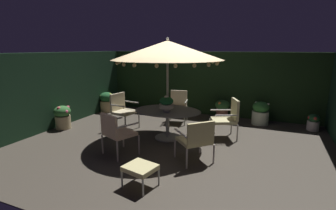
{
  "coord_description": "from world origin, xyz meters",
  "views": [
    {
      "loc": [
        2.13,
        -5.41,
        2.28
      ],
      "look_at": [
        -0.29,
        0.29,
        0.87
      ],
      "focal_mm": 26.82,
      "sensor_mm": 36.0,
      "label": 1
    }
  ],
  "objects_px": {
    "potted_plant_front_corner": "(63,116)",
    "potted_plant_back_left": "(107,102)",
    "patio_chair_east": "(228,116)",
    "patio_chair_north": "(116,131)",
    "patio_chair_south": "(122,108)",
    "centerpiece_planter": "(166,103)",
    "potted_plant_left_far": "(313,122)",
    "ottoman_footrest": "(140,169)",
    "potted_plant_back_right": "(260,113)",
    "patio_chair_northeast": "(196,138)",
    "patio_chair_southeast": "(178,104)",
    "potted_plant_right_near": "(222,109)",
    "patio_dining_table": "(168,115)",
    "patio_umbrella": "(168,50)"
  },
  "relations": [
    {
      "from": "patio_dining_table",
      "to": "patio_chair_southeast",
      "type": "height_order",
      "value": "patio_chair_southeast"
    },
    {
      "from": "ottoman_footrest",
      "to": "potted_plant_back_left",
      "type": "relative_size",
      "value": 0.8
    },
    {
      "from": "patio_umbrella",
      "to": "patio_dining_table",
      "type": "bearing_deg",
      "value": 142.91
    },
    {
      "from": "patio_chair_north",
      "to": "potted_plant_back_right",
      "type": "distance_m",
      "value": 4.55
    },
    {
      "from": "patio_chair_north",
      "to": "patio_chair_south",
      "type": "xyz_separation_m",
      "value": [
        -0.93,
        1.66,
        0.04
      ]
    },
    {
      "from": "centerpiece_planter",
      "to": "patio_chair_southeast",
      "type": "xyz_separation_m",
      "value": [
        -0.33,
        1.69,
        -0.41
      ]
    },
    {
      "from": "patio_chair_east",
      "to": "potted_plant_right_near",
      "type": "relative_size",
      "value": 1.59
    },
    {
      "from": "patio_umbrella",
      "to": "patio_chair_south",
      "type": "height_order",
      "value": "patio_umbrella"
    },
    {
      "from": "potted_plant_back_right",
      "to": "patio_umbrella",
      "type": "bearing_deg",
      "value": -133.68
    },
    {
      "from": "centerpiece_planter",
      "to": "potted_plant_right_near",
      "type": "relative_size",
      "value": 0.64
    },
    {
      "from": "ottoman_footrest",
      "to": "potted_plant_back_right",
      "type": "height_order",
      "value": "potted_plant_back_right"
    },
    {
      "from": "patio_chair_east",
      "to": "potted_plant_back_left",
      "type": "xyz_separation_m",
      "value": [
        -4.54,
        1.04,
        -0.2
      ]
    },
    {
      "from": "patio_chair_northeast",
      "to": "patio_chair_south",
      "type": "distance_m",
      "value": 2.93
    },
    {
      "from": "patio_chair_north",
      "to": "patio_chair_east",
      "type": "distance_m",
      "value": 2.87
    },
    {
      "from": "patio_chair_northeast",
      "to": "potted_plant_right_near",
      "type": "distance_m",
      "value": 3.41
    },
    {
      "from": "centerpiece_planter",
      "to": "potted_plant_back_right",
      "type": "relative_size",
      "value": 0.58
    },
    {
      "from": "centerpiece_planter",
      "to": "ottoman_footrest",
      "type": "relative_size",
      "value": 0.71
    },
    {
      "from": "patio_umbrella",
      "to": "potted_plant_right_near",
      "type": "distance_m",
      "value": 3.13
    },
    {
      "from": "centerpiece_planter",
      "to": "potted_plant_back_right",
      "type": "distance_m",
      "value": 3.24
    },
    {
      "from": "patio_chair_east",
      "to": "ottoman_footrest",
      "type": "height_order",
      "value": "patio_chair_east"
    },
    {
      "from": "patio_chair_northeast",
      "to": "patio_dining_table",
      "type": "bearing_deg",
      "value": 135.19
    },
    {
      "from": "potted_plant_back_right",
      "to": "patio_dining_table",
      "type": "bearing_deg",
      "value": -133.68
    },
    {
      "from": "centerpiece_planter",
      "to": "potted_plant_left_far",
      "type": "xyz_separation_m",
      "value": [
        3.51,
        2.35,
        -0.72
      ]
    },
    {
      "from": "potted_plant_right_near",
      "to": "potted_plant_back_left",
      "type": "bearing_deg",
      "value": -171.15
    },
    {
      "from": "patio_chair_north",
      "to": "potted_plant_back_left",
      "type": "height_order",
      "value": "patio_chair_north"
    },
    {
      "from": "patio_chair_northeast",
      "to": "patio_chair_south",
      "type": "relative_size",
      "value": 0.88
    },
    {
      "from": "potted_plant_back_left",
      "to": "patio_chair_east",
      "type": "bearing_deg",
      "value": -12.93
    },
    {
      "from": "patio_chair_north",
      "to": "centerpiece_planter",
      "type": "bearing_deg",
      "value": 63.11
    },
    {
      "from": "patio_chair_northeast",
      "to": "patio_chair_east",
      "type": "distance_m",
      "value": 1.75
    },
    {
      "from": "patio_chair_east",
      "to": "patio_chair_northeast",
      "type": "bearing_deg",
      "value": -100.57
    },
    {
      "from": "patio_chair_north",
      "to": "potted_plant_back_right",
      "type": "height_order",
      "value": "patio_chair_north"
    },
    {
      "from": "potted_plant_back_left",
      "to": "potted_plant_left_far",
      "type": "height_order",
      "value": "potted_plant_back_left"
    },
    {
      "from": "ottoman_footrest",
      "to": "patio_chair_southeast",
      "type": "bearing_deg",
      "value": 101.61
    },
    {
      "from": "potted_plant_front_corner",
      "to": "potted_plant_back_left",
      "type": "bearing_deg",
      "value": 91.14
    },
    {
      "from": "centerpiece_planter",
      "to": "potted_plant_left_far",
      "type": "height_order",
      "value": "centerpiece_planter"
    },
    {
      "from": "patio_chair_north",
      "to": "patio_chair_southeast",
      "type": "bearing_deg",
      "value": 84.2
    },
    {
      "from": "patio_dining_table",
      "to": "patio_chair_east",
      "type": "distance_m",
      "value": 1.55
    },
    {
      "from": "patio_chair_southeast",
      "to": "potted_plant_back_right",
      "type": "height_order",
      "value": "patio_chair_southeast"
    },
    {
      "from": "ottoman_footrest",
      "to": "potted_plant_back_left",
      "type": "distance_m",
      "value": 5.41
    },
    {
      "from": "patio_chair_southeast",
      "to": "patio_chair_south",
      "type": "distance_m",
      "value": 1.77
    },
    {
      "from": "potted_plant_back_left",
      "to": "patio_chair_southeast",
      "type": "bearing_deg",
      "value": -3.42
    },
    {
      "from": "patio_chair_south",
      "to": "potted_plant_left_far",
      "type": "height_order",
      "value": "patio_chair_south"
    },
    {
      "from": "patio_chair_east",
      "to": "ottoman_footrest",
      "type": "xyz_separation_m",
      "value": [
        -0.91,
        -2.97,
        -0.24
      ]
    },
    {
      "from": "patio_chair_south",
      "to": "potted_plant_back_right",
      "type": "height_order",
      "value": "patio_chair_south"
    },
    {
      "from": "potted_plant_back_left",
      "to": "potted_plant_back_right",
      "type": "relative_size",
      "value": 1.02
    },
    {
      "from": "patio_chair_east",
      "to": "potted_plant_back_right",
      "type": "relative_size",
      "value": 1.44
    },
    {
      "from": "centerpiece_planter",
      "to": "potted_plant_left_far",
      "type": "relative_size",
      "value": 0.87
    },
    {
      "from": "potted_plant_back_left",
      "to": "potted_plant_front_corner",
      "type": "bearing_deg",
      "value": -88.86
    },
    {
      "from": "potted_plant_front_corner",
      "to": "ottoman_footrest",
      "type": "bearing_deg",
      "value": -27.59
    },
    {
      "from": "patio_dining_table",
      "to": "patio_chair_southeast",
      "type": "distance_m",
      "value": 1.54
    }
  ]
}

